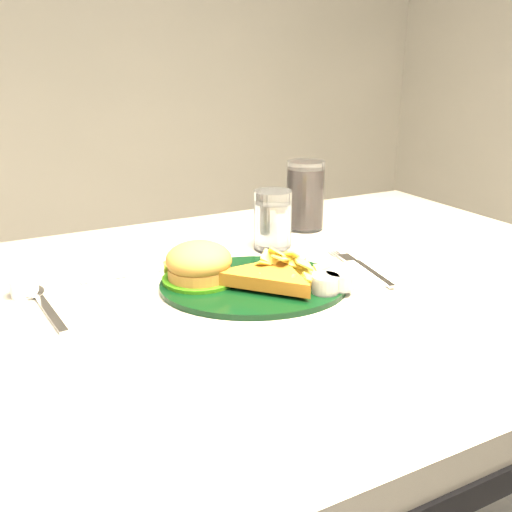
{
  "coord_description": "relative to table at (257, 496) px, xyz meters",
  "views": [
    {
      "loc": [
        -0.35,
        -0.67,
        1.07
      ],
      "look_at": [
        -0.0,
        -0.0,
        0.8
      ],
      "focal_mm": 40.0,
      "sensor_mm": 36.0,
      "label": 1
    }
  ],
  "objects": [
    {
      "name": "fork_napkin",
      "position": [
        0.18,
        -0.03,
        0.38
      ],
      "size": [
        0.14,
        0.17,
        0.01
      ],
      "primitive_type": null,
      "rotation": [
        0.0,
        0.0,
        -0.18
      ],
      "color": "silver",
      "rests_on": "table"
    },
    {
      "name": "spoon",
      "position": [
        -0.28,
        0.04,
        0.38
      ],
      "size": [
        0.06,
        0.18,
        0.01
      ],
      "primitive_type": null,
      "rotation": [
        0.0,
        0.0,
        0.09
      ],
      "color": "silver",
      "rests_on": "table"
    },
    {
      "name": "wrapped_straw",
      "position": [
        -0.12,
        0.13,
        0.38
      ],
      "size": [
        0.22,
        0.08,
        0.01
      ],
      "primitive_type": null,
      "rotation": [
        0.0,
        0.0,
        -0.03
      ],
      "color": "white",
      "rests_on": "table"
    },
    {
      "name": "dinner_plate",
      "position": [
        -0.0,
        0.0,
        0.41
      ],
      "size": [
        0.34,
        0.31,
        0.06
      ],
      "primitive_type": null,
      "rotation": [
        0.0,
        0.0,
        -0.41
      ],
      "color": "black",
      "rests_on": "table"
    },
    {
      "name": "table",
      "position": [
        0.0,
        0.0,
        0.0
      ],
      "size": [
        1.2,
        0.8,
        0.75
      ],
      "primitive_type": null,
      "color": "#A7A097",
      "rests_on": "ground"
    },
    {
      "name": "ramekin",
      "position": [
        -0.3,
        0.12,
        0.39
      ],
      "size": [
        0.04,
        0.04,
        0.02
      ],
      "primitive_type": "cylinder",
      "rotation": [
        0.0,
        0.0,
        -0.02
      ],
      "color": "white",
      "rests_on": "table"
    },
    {
      "name": "cola_glass",
      "position": [
        0.22,
        0.22,
        0.44
      ],
      "size": [
        0.07,
        0.07,
        0.13
      ],
      "primitive_type": "cylinder",
      "rotation": [
        0.0,
        0.0,
        0.01
      ],
      "color": "black",
      "rests_on": "table"
    },
    {
      "name": "water_glass",
      "position": [
        0.1,
        0.14,
        0.43
      ],
      "size": [
        0.09,
        0.09,
        0.1
      ],
      "primitive_type": "cylinder",
      "rotation": [
        0.0,
        0.0,
        -0.43
      ],
      "color": "silver",
      "rests_on": "table"
    }
  ]
}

